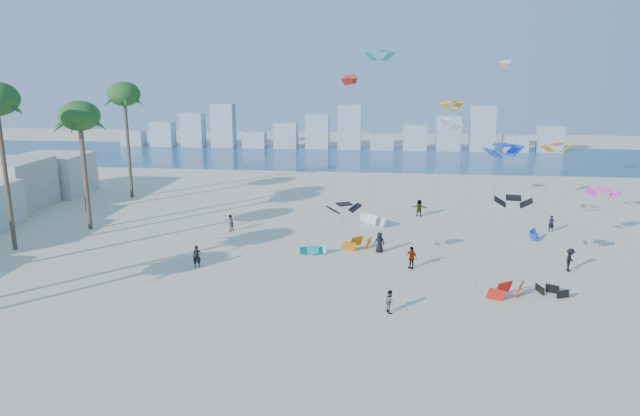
# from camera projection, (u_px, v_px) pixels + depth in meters

# --- Properties ---
(ground) EXTENTS (220.00, 220.00, 0.00)m
(ground) POSITION_uv_depth(u_px,v_px,m) (237.00, 350.00, 33.23)
(ground) COLOR beige
(ground) RESTS_ON ground
(ocean) EXTENTS (220.00, 220.00, 0.00)m
(ocean) POSITION_uv_depth(u_px,v_px,m) (338.00, 157.00, 102.69)
(ocean) COLOR navy
(ocean) RESTS_ON ground
(kitesurfer_near) EXTENTS (0.77, 0.67, 1.79)m
(kitesurfer_near) POSITION_uv_depth(u_px,v_px,m) (197.00, 257.00, 46.54)
(kitesurfer_near) COLOR black
(kitesurfer_near) RESTS_ON ground
(kitesurfer_mid) EXTENTS (0.81, 0.91, 1.54)m
(kitesurfer_mid) POSITION_uv_depth(u_px,v_px,m) (390.00, 301.00, 38.07)
(kitesurfer_mid) COLOR gray
(kitesurfer_mid) RESTS_ON ground
(kitesurfers_far) EXTENTS (31.91, 17.75, 1.87)m
(kitesurfers_far) POSITION_uv_depth(u_px,v_px,m) (427.00, 233.00, 52.89)
(kitesurfers_far) COLOR black
(kitesurfers_far) RESTS_ON ground
(grounded_kites) EXTENTS (22.14, 20.40, 1.05)m
(grounded_kites) POSITION_uv_depth(u_px,v_px,m) (419.00, 249.00, 49.80)
(grounded_kites) COLOR #0EA2AA
(grounded_kites) RESTS_ON ground
(flying_kites) EXTENTS (24.63, 32.34, 17.76)m
(flying_kites) POSITION_uv_depth(u_px,v_px,m) (455.00, 106.00, 51.46)
(flying_kites) COLOR black
(flying_kites) RESTS_ON ground
(palm_row) EXTENTS (7.78, 44.80, 14.51)m
(palm_row) POSITION_uv_depth(u_px,v_px,m) (9.00, 120.00, 48.59)
(palm_row) COLOR brown
(palm_row) RESTS_ON ground
(distant_skyline) EXTENTS (85.00, 3.00, 8.40)m
(distant_skyline) POSITION_uv_depth(u_px,v_px,m) (336.00, 133.00, 111.72)
(distant_skyline) COLOR #9EADBF
(distant_skyline) RESTS_ON ground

